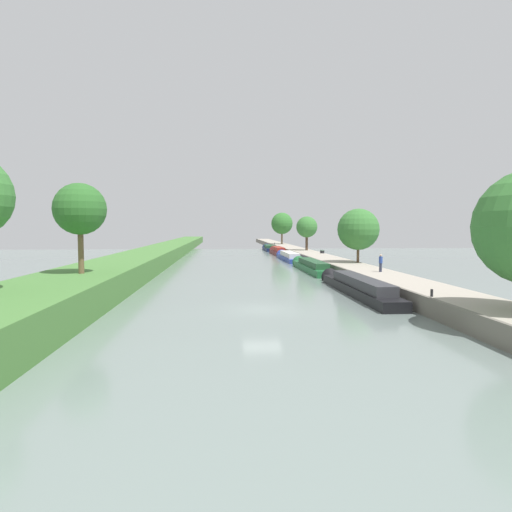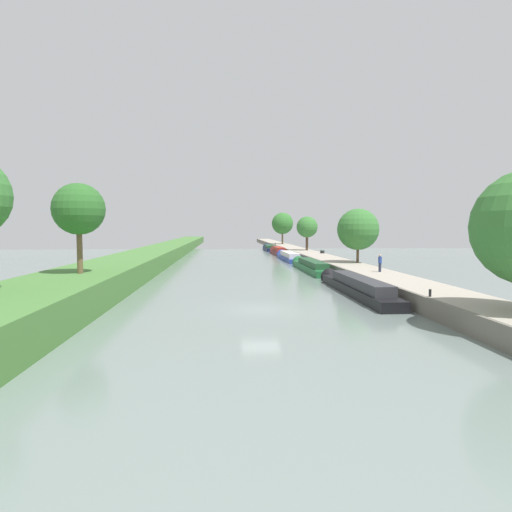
% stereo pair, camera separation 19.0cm
% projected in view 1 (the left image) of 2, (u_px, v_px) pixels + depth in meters
% --- Properties ---
extents(ground_plane, '(160.00, 160.00, 0.00)m').
position_uv_depth(ground_plane, '(262.00, 309.00, 28.17)').
color(ground_plane, slate).
extents(left_grassy_bank, '(6.41, 260.00, 2.01)m').
position_uv_depth(left_grassy_bank, '(56.00, 296.00, 27.12)').
color(left_grassy_bank, '#477A38').
rests_on(left_grassy_bank, ground_plane).
extents(right_towpath, '(4.21, 260.00, 1.13)m').
position_uv_depth(right_towpath, '(439.00, 298.00, 29.03)').
color(right_towpath, '#A89E8E').
rests_on(right_towpath, ground_plane).
extents(stone_quay, '(0.25, 260.00, 1.18)m').
position_uv_depth(stone_quay, '(407.00, 299.00, 28.86)').
color(stone_quay, '#6B665B').
rests_on(stone_quay, ground_plane).
extents(narrowboat_black, '(1.86, 16.87, 1.98)m').
position_uv_depth(narrowboat_black, '(356.00, 286.00, 34.93)').
color(narrowboat_black, black).
rests_on(narrowboat_black, ground_plane).
extents(narrowboat_green, '(1.92, 16.44, 1.93)m').
position_uv_depth(narrowboat_green, '(310.00, 266.00, 53.29)').
color(narrowboat_green, '#1E6033').
rests_on(narrowboat_green, ground_plane).
extents(narrowboat_blue, '(2.03, 16.04, 2.01)m').
position_uv_depth(narrowboat_blue, '(288.00, 256.00, 71.02)').
color(narrowboat_blue, '#283D93').
rests_on(narrowboat_blue, ground_plane).
extents(narrowboat_maroon, '(1.87, 13.65, 2.00)m').
position_uv_depth(narrowboat_maroon, '(277.00, 251.00, 86.09)').
color(narrowboat_maroon, maroon).
rests_on(narrowboat_maroon, ground_plane).
extents(narrowboat_navy, '(2.15, 11.55, 2.05)m').
position_uv_depth(narrowboat_navy, '(269.00, 248.00, 100.46)').
color(narrowboat_navy, '#141E42').
rests_on(narrowboat_navy, ground_plane).
extents(tree_rightbank_midnear, '(4.91, 4.91, 6.40)m').
position_uv_depth(tree_rightbank_midnear, '(358.00, 229.00, 51.47)').
color(tree_rightbank_midnear, brown).
rests_on(tree_rightbank_midnear, right_towpath).
extents(tree_rightbank_midfar, '(3.84, 3.84, 6.18)m').
position_uv_depth(tree_rightbank_midfar, '(307.00, 227.00, 79.07)').
color(tree_rightbank_midfar, '#4C3828').
rests_on(tree_rightbank_midfar, right_towpath).
extents(tree_rightbank_far, '(5.38, 5.38, 7.86)m').
position_uv_depth(tree_rightbank_far, '(282.00, 223.00, 108.80)').
color(tree_rightbank_far, brown).
rests_on(tree_rightbank_far, right_towpath).
extents(tree_leftbank_upstream, '(3.68, 3.68, 6.44)m').
position_uv_depth(tree_leftbank_upstream, '(80.00, 209.00, 30.82)').
color(tree_leftbank_upstream, brown).
rests_on(tree_leftbank_upstream, left_grassy_bank).
extents(person_walking, '(0.34, 0.34, 1.66)m').
position_uv_depth(person_walking, '(381.00, 263.00, 40.81)').
color(person_walking, '#282D42').
rests_on(person_walking, right_towpath).
extents(mooring_bollard_near, '(0.16, 0.16, 0.45)m').
position_uv_depth(mooring_bollard_near, '(432.00, 293.00, 26.25)').
color(mooring_bollard_near, black).
rests_on(mooring_bollard_near, right_towpath).
extents(mooring_bollard_far, '(0.16, 0.16, 0.45)m').
position_uv_depth(mooring_bollard_far, '(275.00, 244.00, 105.69)').
color(mooring_bollard_far, black).
rests_on(mooring_bollard_far, right_towpath).
extents(park_bench, '(0.44, 1.50, 0.47)m').
position_uv_depth(park_bench, '(322.00, 251.00, 70.33)').
color(park_bench, '#333338').
rests_on(park_bench, right_towpath).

